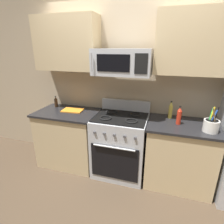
# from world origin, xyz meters

# --- Properties ---
(ground_plane) EXTENTS (16.00, 16.00, 0.00)m
(ground_plane) POSITION_xyz_m (0.00, 0.00, 0.00)
(ground_plane) COLOR #473828
(wall_back) EXTENTS (8.00, 0.10, 2.60)m
(wall_back) POSITION_xyz_m (0.00, 1.05, 1.30)
(wall_back) COLOR tan
(wall_back) RESTS_ON ground
(counter_left) EXTENTS (0.96, 0.65, 0.91)m
(counter_left) POSITION_xyz_m (-0.87, 0.65, 0.46)
(counter_left) COLOR tan
(counter_left) RESTS_ON ground
(range_oven) EXTENTS (0.76, 0.70, 1.09)m
(range_oven) POSITION_xyz_m (-0.00, 0.66, 0.47)
(range_oven) COLOR #B2B5BA
(range_oven) RESTS_ON ground
(counter_right) EXTENTS (0.91, 0.65, 0.91)m
(counter_right) POSITION_xyz_m (0.84, 0.65, 0.46)
(counter_right) COLOR tan
(counter_right) RESTS_ON ground
(microwave) EXTENTS (0.76, 0.44, 0.34)m
(microwave) POSITION_xyz_m (-0.00, 0.68, 1.68)
(microwave) COLOR #B2B5BA
(upper_cabinets_left) EXTENTS (0.95, 0.34, 0.76)m
(upper_cabinets_left) POSITION_xyz_m (-0.88, 0.83, 1.91)
(upper_cabinets_left) COLOR tan
(upper_cabinets_right) EXTENTS (0.90, 0.34, 0.76)m
(upper_cabinets_right) POSITION_xyz_m (0.85, 0.83, 1.91)
(upper_cabinets_right) COLOR tan
(utensil_crock) EXTENTS (0.17, 0.17, 0.31)m
(utensil_crock) POSITION_xyz_m (1.14, 0.52, 0.99)
(utensil_crock) COLOR white
(utensil_crock) RESTS_ON counter_right
(cutting_board) EXTENTS (0.34, 0.24, 0.02)m
(cutting_board) POSITION_xyz_m (-0.81, 0.72, 0.92)
(cutting_board) COLOR orange
(cutting_board) RESTS_ON counter_left
(bottle_oil) EXTENTS (0.05, 0.05, 0.25)m
(bottle_oil) POSITION_xyz_m (0.67, 0.85, 1.02)
(bottle_oil) COLOR gold
(bottle_oil) RESTS_ON counter_right
(bottle_soy) EXTENTS (0.05, 0.05, 0.18)m
(bottle_soy) POSITION_xyz_m (-1.17, 0.82, 0.99)
(bottle_soy) COLOR #382314
(bottle_soy) RESTS_ON counter_left
(bottle_hot_sauce) EXTENTS (0.06, 0.06, 0.25)m
(bottle_hot_sauce) POSITION_xyz_m (0.78, 0.65, 1.02)
(bottle_hot_sauce) COLOR red
(bottle_hot_sauce) RESTS_ON counter_right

